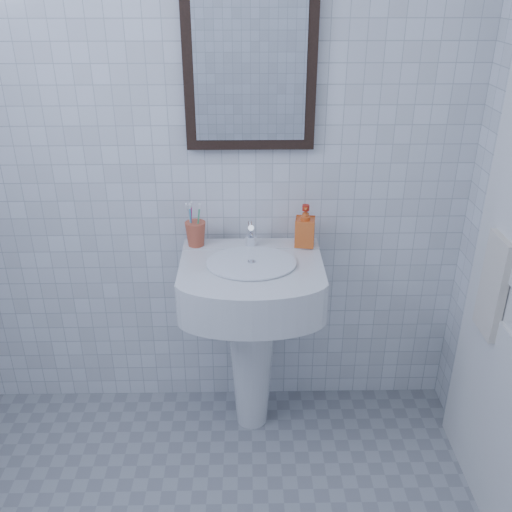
{
  "coord_description": "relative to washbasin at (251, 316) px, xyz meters",
  "views": [
    {
      "loc": [
        0.17,
        -1.03,
        1.86
      ],
      "look_at": [
        0.2,
        0.86,
        0.92
      ],
      "focal_mm": 40.0,
      "sensor_mm": 36.0,
      "label": 1
    }
  ],
  "objects": [
    {
      "name": "towel_ring",
      "position": [
        0.88,
        -0.28,
        0.47
      ],
      "size": [
        0.01,
        0.18,
        0.18
      ],
      "primitive_type": "torus",
      "rotation": [
        0.0,
        1.57,
        0.0
      ],
      "color": "white",
      "rests_on": "wall_right"
    },
    {
      "name": "faucet",
      "position": [
        0.0,
        0.1,
        0.32
      ],
      "size": [
        0.05,
        0.1,
        0.11
      ],
      "color": "white",
      "rests_on": "washbasin"
    },
    {
      "name": "toothbrush_cup",
      "position": [
        -0.23,
        0.12,
        0.33
      ],
      "size": [
        0.11,
        0.11,
        0.1
      ],
      "primitive_type": null,
      "rotation": [
        0.0,
        0.0,
        0.3
      ],
      "color": "#BB4F33",
      "rests_on": "washbasin"
    },
    {
      "name": "wall_mirror",
      "position": [
        0.0,
        0.19,
        0.97
      ],
      "size": [
        0.5,
        0.04,
        0.62
      ],
      "color": "black",
      "rests_on": "wall_back"
    },
    {
      "name": "hand_towel",
      "position": [
        0.86,
        -0.28,
        0.29
      ],
      "size": [
        0.03,
        0.16,
        0.38
      ],
      "primitive_type": "cube",
      "color": "beige",
      "rests_on": "towel_ring"
    },
    {
      "name": "wall_back",
      "position": [
        -0.18,
        0.21,
        0.67
      ],
      "size": [
        2.2,
        0.02,
        2.5
      ],
      "primitive_type": "cube",
      "color": "silver",
      "rests_on": "ground"
    },
    {
      "name": "soap_dispenser",
      "position": [
        0.22,
        0.11,
        0.36
      ],
      "size": [
        0.09,
        0.09,
        0.17
      ],
      "primitive_type": "imported",
      "rotation": [
        0.0,
        0.0,
        -0.14
      ],
      "color": "#E14016",
      "rests_on": "washbasin"
    },
    {
      "name": "washbasin",
      "position": [
        0.0,
        0.0,
        0.0
      ],
      "size": [
        0.56,
        0.41,
        0.86
      ],
      "color": "silver",
      "rests_on": "ground"
    }
  ]
}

